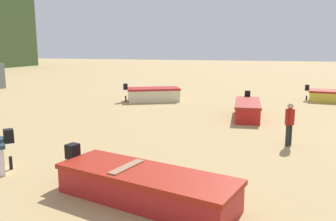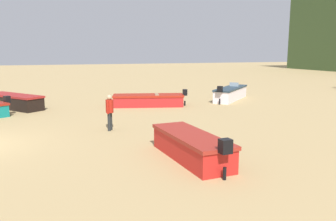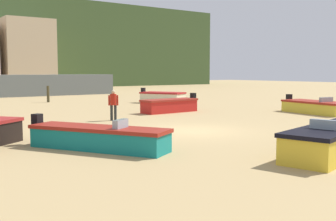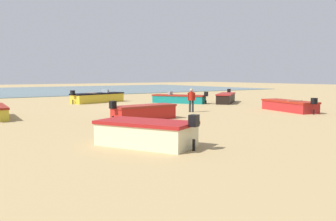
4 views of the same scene
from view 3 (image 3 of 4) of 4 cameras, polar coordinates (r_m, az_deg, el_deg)
name	(u,v)px [view 3 (image 3 of 4)]	position (r m, az deg, el deg)	size (l,w,h in m)	color
ground_plane	(192,131)	(18.05, 3.35, -2.82)	(160.00, 160.00, 0.00)	tan
harbor_pier	(15,86)	(45.50, -20.42, 3.24)	(21.52, 2.40, 2.25)	slate
townhouse_far_right	(27,55)	(63.59, -18.94, 7.34)	(6.93, 5.89, 10.09)	#C8AF8B
boat_red_0	(170,105)	(26.13, 0.24, 0.70)	(4.15, 1.52, 1.17)	red
boat_yellow_1	(335,140)	(13.88, 22.11, -3.78)	(5.59, 2.71, 1.21)	gold
boat_cream_4	(163,98)	(33.77, -0.76, 1.81)	(3.07, 3.90, 1.22)	beige
boat_yellow_6	(316,107)	(27.07, 19.81, 0.46)	(2.24, 4.65, 1.08)	gold
boat_teal_7	(98,138)	(13.89, -9.63, -3.72)	(3.54, 4.85, 1.08)	#127775
mooring_post_near_water	(48,94)	(36.11, -16.26, 2.20)	(0.22, 0.22, 1.39)	#413C24
beach_walker_foreground	(113,102)	(21.91, -7.58, 1.11)	(0.50, 0.46, 1.62)	#242727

